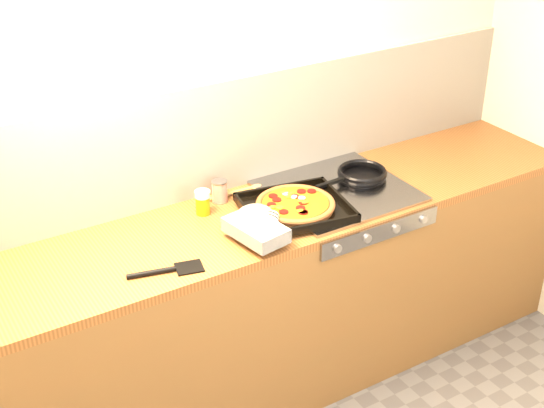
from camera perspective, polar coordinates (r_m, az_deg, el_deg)
room_shell at (r=3.24m, az=-4.37°, el=4.90°), size 3.20×3.20×3.20m
counter_run at (r=3.37m, az=-1.64°, el=-7.76°), size 3.20×0.62×0.90m
stovetop at (r=3.34m, az=4.96°, el=0.97°), size 0.60×0.56×0.02m
pizza_on_tray at (r=3.09m, az=0.90°, el=-0.55°), size 0.59×0.47×0.07m
frying_pan at (r=3.43m, az=6.73°, el=2.24°), size 0.38×0.24×0.04m
tomato_can at (r=3.24m, az=-3.96°, el=0.97°), size 0.07×0.07×0.10m
juice_glass at (r=3.15m, az=-5.24°, el=0.14°), size 0.07×0.07×0.11m
wooden_spoon at (r=3.32m, az=-2.56°, el=0.95°), size 0.30×0.04×0.02m
black_spatula at (r=2.81m, az=-7.90°, el=-4.98°), size 0.29×0.12×0.02m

